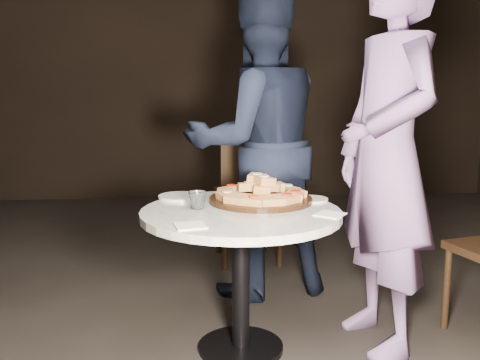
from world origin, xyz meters
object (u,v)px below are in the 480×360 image
at_px(serving_board, 261,200).
at_px(focaccia_pile, 261,190).
at_px(chair_far, 251,187).
at_px(diner_teal, 387,156).
at_px(table, 241,237).
at_px(water_glass, 198,200).
at_px(diner_navy, 258,145).

relative_size(serving_board, focaccia_pile, 1.12).
height_order(chair_far, diner_teal, diner_teal).
distance_m(table, water_glass, 0.26).
height_order(diner_navy, diner_teal, diner_teal).
relative_size(focaccia_pile, water_glass, 5.17).
bearing_deg(chair_far, table, 77.80).
relative_size(table, serving_board, 2.25).
bearing_deg(diner_navy, chair_far, -104.78).
height_order(serving_board, focaccia_pile, focaccia_pile).
distance_m(table, chair_far, 1.27).
xyz_separation_m(focaccia_pile, diner_teal, (0.57, -0.13, 0.18)).
relative_size(focaccia_pile, chair_far, 0.47).
xyz_separation_m(table, diner_navy, (0.16, 0.76, 0.34)).
bearing_deg(water_glass, serving_board, 22.70).
xyz_separation_m(serving_board, chair_far, (0.06, 1.10, -0.15)).
xyz_separation_m(focaccia_pile, water_glass, (-0.31, -0.13, -0.02)).
distance_m(diner_navy, diner_teal, 0.90).
height_order(chair_far, diner_navy, diner_navy).
relative_size(focaccia_pile, diner_teal, 0.24).
bearing_deg(diner_navy, serving_board, 71.50).
xyz_separation_m(table, diner_teal, (0.69, 0.03, 0.37)).
height_order(serving_board, diner_navy, diner_navy).
bearing_deg(focaccia_pile, chair_far, 87.20).
bearing_deg(focaccia_pile, diner_navy, 85.63).
bearing_deg(water_glass, focaccia_pile, 22.51).
height_order(water_glass, diner_navy, diner_navy).
xyz_separation_m(serving_board, focaccia_pile, (0.00, 0.00, 0.05)).
relative_size(diner_navy, diner_teal, 0.97).
bearing_deg(serving_board, focaccia_pile, 1.10).
distance_m(serving_board, focaccia_pile, 0.05).
height_order(serving_board, water_glass, water_glass).
bearing_deg(chair_far, focaccia_pile, 82.52).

